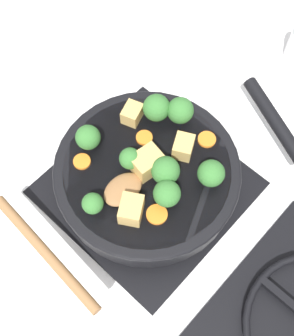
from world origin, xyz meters
name	(u,v)px	position (x,y,z in m)	size (l,w,h in m)	color
ground_plane	(147,188)	(0.00, 0.00, 0.00)	(2.40, 2.40, 0.00)	white
front_burner_grate	(147,185)	(0.00, 0.00, 0.01)	(0.31, 0.31, 0.03)	black
skillet_pan	(149,174)	(0.00, 0.00, 0.06)	(0.42, 0.34, 0.05)	black
wooden_spoon	(80,223)	(0.14, -0.01, 0.09)	(0.20, 0.23, 0.02)	olive
tofu_cube_center_large	(132,114)	(-0.05, -0.08, 0.09)	(0.04, 0.03, 0.03)	tan
tofu_cube_near_handle	(148,163)	(0.00, 0.00, 0.10)	(0.05, 0.04, 0.04)	tan
tofu_cube_east_chunk	(131,210)	(0.07, 0.04, 0.10)	(0.04, 0.03, 0.03)	tan
tofu_cube_west_chunk	(183,147)	(-0.06, 0.02, 0.10)	(0.04, 0.03, 0.03)	tan
broccoli_floret_near_spoon	(130,159)	(0.02, -0.02, 0.10)	(0.04, 0.04, 0.04)	#709956
broccoli_floret_center_top	(166,171)	(-0.01, 0.03, 0.11)	(0.05, 0.05, 0.05)	#709956
broccoli_floret_east_rim	(157,108)	(-0.08, -0.05, 0.11)	(0.05, 0.05, 0.05)	#709956
broccoli_floret_west_rim	(167,194)	(0.02, 0.06, 0.11)	(0.04, 0.04, 0.05)	#709956
broccoli_floret_north_edge	(180,111)	(-0.11, -0.02, 0.11)	(0.05, 0.05, 0.05)	#709956
broccoli_floret_south_cluster	(211,173)	(-0.05, 0.09, 0.11)	(0.04, 0.04, 0.05)	#709956
broccoli_floret_mid_floret	(88,138)	(0.03, -0.10, 0.11)	(0.04, 0.04, 0.05)	#709956
broccoli_floret_small_inner	(93,204)	(0.11, -0.01, 0.10)	(0.03, 0.03, 0.04)	#709956
carrot_slice_orange_thin	(144,138)	(-0.04, -0.04, 0.08)	(0.03, 0.03, 0.01)	orange
carrot_slice_near_center	(207,139)	(-0.11, 0.04, 0.08)	(0.03, 0.03, 0.01)	orange
carrot_slice_edge_slice	(157,214)	(0.05, 0.07, 0.08)	(0.03, 0.03, 0.01)	orange
carrot_slice_under_broccoli	(82,162)	(0.06, -0.08, 0.08)	(0.03, 0.03, 0.01)	orange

